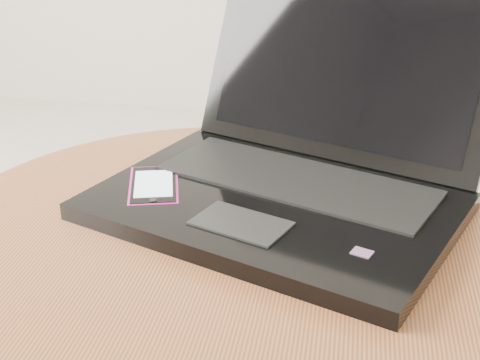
# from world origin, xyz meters

# --- Properties ---
(table) EXTENTS (0.68, 0.68, 0.54)m
(table) POSITION_xyz_m (0.01, 0.07, 0.42)
(table) COLOR #523118
(table) RESTS_ON ground
(laptop) EXTENTS (0.51, 0.50, 0.25)m
(laptop) POSITION_xyz_m (0.09, 0.17, 0.58)
(laptop) COLOR black
(laptop) RESTS_ON table
(phone_black) EXTENTS (0.10, 0.12, 0.01)m
(phone_black) POSITION_xyz_m (-0.07, 0.14, 0.54)
(phone_black) COLOR black
(phone_black) RESTS_ON table
(phone_pink) EXTENTS (0.08, 0.12, 0.01)m
(phone_pink) POSITION_xyz_m (-0.08, 0.13, 0.55)
(phone_pink) COLOR #D92291
(phone_pink) RESTS_ON phone_black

